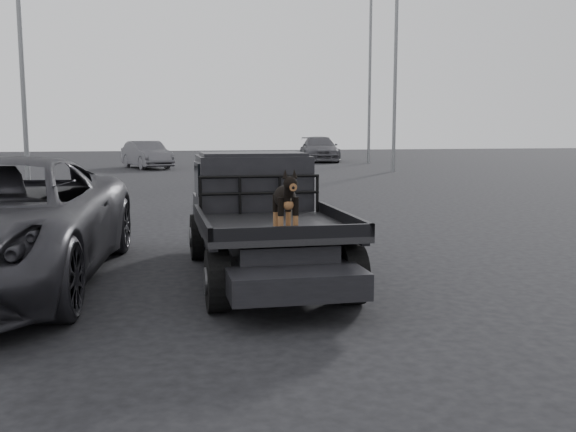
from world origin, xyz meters
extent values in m
plane|color=black|center=(0.00, 0.00, 0.00)|extent=(120.00, 120.00, 0.00)
imported|color=#4D4C52|center=(-1.47, 29.40, 0.76)|extent=(3.03, 4.91, 1.53)
imported|color=#4F4E54|center=(10.02, 35.09, 0.84)|extent=(3.16, 6.05, 1.67)
cylinder|color=slate|center=(11.04, 23.85, 5.74)|extent=(0.18, 0.18, 11.49)
cylinder|color=slate|center=(12.55, 32.20, 7.73)|extent=(0.18, 0.18, 15.46)
camera|label=1|loc=(-1.10, -7.52, 2.16)|focal=40.00mm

